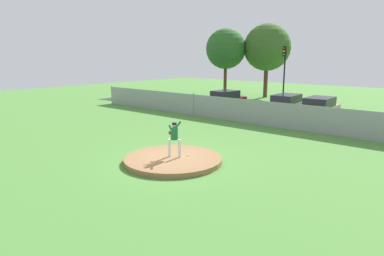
% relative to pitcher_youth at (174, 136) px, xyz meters
% --- Properties ---
extents(ground_plane, '(80.00, 80.00, 0.00)m').
position_rel_pitcher_youth_xyz_m(ground_plane, '(0.00, 5.91, -1.20)').
color(ground_plane, '#4C8438').
extents(asphalt_strip, '(44.00, 7.00, 0.01)m').
position_rel_pitcher_youth_xyz_m(asphalt_strip, '(0.00, 14.41, -1.20)').
color(asphalt_strip, '#2B2B2D').
rests_on(asphalt_strip, ground_plane).
extents(pitchers_mound, '(4.40, 4.40, 0.23)m').
position_rel_pitcher_youth_xyz_m(pitchers_mound, '(0.00, -0.09, -1.09)').
color(pitchers_mound, olive).
rests_on(pitchers_mound, ground_plane).
extents(pitcher_youth, '(0.77, 0.37, 1.69)m').
position_rel_pitcher_youth_xyz_m(pitcher_youth, '(0.00, 0.00, 0.00)').
color(pitcher_youth, silver).
rests_on(pitcher_youth, pitchers_mound).
extents(baseball, '(0.07, 0.07, 0.07)m').
position_rel_pitcher_youth_xyz_m(baseball, '(0.37, 0.52, -0.94)').
color(baseball, white).
rests_on(baseball, pitchers_mound).
extents(chainlink_fence, '(35.96, 0.07, 1.79)m').
position_rel_pitcher_youth_xyz_m(chainlink_fence, '(0.00, 9.91, -0.35)').
color(chainlink_fence, gray).
rests_on(chainlink_fence, ground_plane).
extents(parked_car_champagne, '(1.99, 4.59, 1.71)m').
position_rel_pitcher_youth_xyz_m(parked_car_champagne, '(1.26, 14.29, -0.38)').
color(parked_car_champagne, tan).
rests_on(parked_car_champagne, ground_plane).
extents(parked_car_burgundy, '(2.10, 4.25, 1.65)m').
position_rel_pitcher_youth_xyz_m(parked_car_burgundy, '(-7.22, 14.36, -0.41)').
color(parked_car_burgundy, maroon).
rests_on(parked_car_burgundy, ground_plane).
extents(parked_car_silver, '(2.07, 4.90, 1.69)m').
position_rel_pitcher_youth_xyz_m(parked_car_silver, '(-1.47, 14.58, -0.39)').
color(parked_car_silver, '#B7BABF').
rests_on(parked_car_silver, ground_plane).
extents(traffic_cone_orange, '(0.40, 0.40, 0.55)m').
position_rel_pitcher_youth_xyz_m(traffic_cone_orange, '(-9.14, 14.72, -0.94)').
color(traffic_cone_orange, orange).
rests_on(traffic_cone_orange, asphalt_strip).
extents(traffic_light_near, '(0.28, 0.46, 5.54)m').
position_rel_pitcher_youth_xyz_m(traffic_light_near, '(-3.67, 18.51, 2.54)').
color(traffic_light_near, black).
rests_on(traffic_light_near, ground_plane).
extents(tree_broad_right, '(4.55, 4.55, 7.76)m').
position_rel_pitcher_youth_xyz_m(tree_broad_right, '(-12.57, 22.01, 4.27)').
color(tree_broad_right, '#4C331E').
rests_on(tree_broad_right, ground_plane).
extents(tree_tall_centre, '(5.26, 5.26, 8.27)m').
position_rel_pitcher_youth_xyz_m(tree_tall_centre, '(-8.76, 24.67, 4.42)').
color(tree_tall_centre, '#4C331E').
rests_on(tree_tall_centre, ground_plane).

